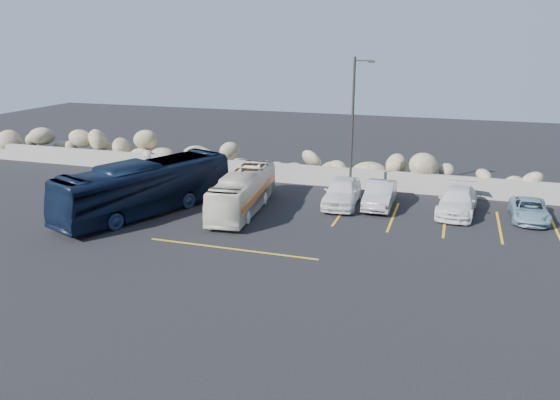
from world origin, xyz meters
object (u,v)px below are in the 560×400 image
(lamppost, at_px, (353,125))
(tour_coach, at_px, (146,187))
(car_a, at_px, (342,192))
(car_b, at_px, (380,194))
(car_d, at_px, (530,210))
(vintage_bus, at_px, (243,192))
(car_c, at_px, (457,201))

(lamppost, distance_m, tour_coach, 11.83)
(car_a, bearing_deg, car_b, 8.10)
(lamppost, bearing_deg, car_b, -27.14)
(lamppost, xyz_separation_m, car_a, (-0.24, -1.31, -3.53))
(car_d, bearing_deg, lamppost, 174.52)
(lamppost, xyz_separation_m, vintage_bus, (-5.08, -4.00, -3.23))
(vintage_bus, xyz_separation_m, car_d, (14.50, 3.13, -0.54))
(vintage_bus, relative_size, car_c, 1.67)
(car_b, bearing_deg, vintage_bus, -156.29)
(car_a, height_order, car_d, car_a)
(lamppost, distance_m, car_c, 6.97)
(vintage_bus, xyz_separation_m, car_b, (6.88, 3.08, -0.37))
(vintage_bus, relative_size, car_a, 1.70)
(lamppost, height_order, vintage_bus, lamppost)
(lamppost, height_order, car_d, lamppost)
(vintage_bus, height_order, car_c, vintage_bus)
(vintage_bus, relative_size, tour_coach, 0.75)
(lamppost, distance_m, vintage_bus, 7.23)
(lamppost, height_order, tour_coach, lamppost)
(car_a, relative_size, car_d, 1.19)
(car_b, bearing_deg, tour_coach, -157.08)
(car_c, relative_size, car_d, 1.20)
(car_b, bearing_deg, car_d, -0.03)
(tour_coach, xyz_separation_m, car_d, (19.24, 5.06, -0.88))
(vintage_bus, height_order, car_b, vintage_bus)
(vintage_bus, xyz_separation_m, tour_coach, (-4.74, -1.93, 0.35))
(car_b, xyz_separation_m, car_d, (7.63, 0.05, -0.16))
(car_a, xyz_separation_m, car_c, (6.12, 0.41, -0.11))
(car_a, xyz_separation_m, car_d, (9.66, 0.45, -0.24))
(lamppost, distance_m, car_b, 4.13)
(tour_coach, height_order, car_d, tour_coach)
(car_a, height_order, car_c, car_a)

